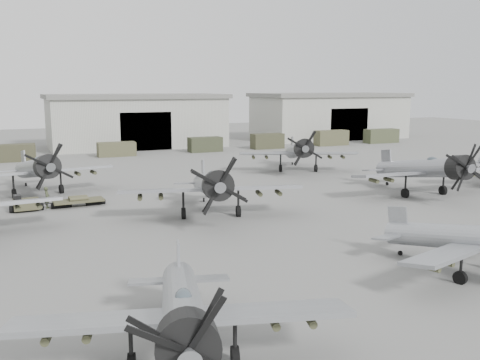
{
  "coord_description": "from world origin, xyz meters",
  "views": [
    {
      "loc": [
        -19.85,
        -27.45,
        9.88
      ],
      "look_at": [
        -3.01,
        11.32,
        2.5
      ],
      "focal_mm": 40.0,
      "sensor_mm": 36.0,
      "label": 1
    }
  ],
  "objects_px": {
    "aircraft_near_0": "(183,312)",
    "tug_trailer": "(47,203)",
    "aircraft_mid_1": "(211,185)",
    "aircraft_mid_2": "(427,169)",
    "aircraft_far_1": "(299,151)",
    "ground_crew": "(47,197)",
    "aircraft_far_0": "(37,169)"
  },
  "relations": [
    {
      "from": "aircraft_near_0",
      "to": "tug_trailer",
      "type": "height_order",
      "value": "aircraft_near_0"
    },
    {
      "from": "tug_trailer",
      "to": "aircraft_near_0",
      "type": "bearing_deg",
      "value": -87.83
    },
    {
      "from": "aircraft_near_0",
      "to": "aircraft_mid_1",
      "type": "height_order",
      "value": "aircraft_mid_1"
    },
    {
      "from": "aircraft_mid_2",
      "to": "aircraft_far_1",
      "type": "height_order",
      "value": "aircraft_mid_2"
    },
    {
      "from": "aircraft_mid_2",
      "to": "ground_crew",
      "type": "bearing_deg",
      "value": 168.78
    },
    {
      "from": "aircraft_far_0",
      "to": "aircraft_far_1",
      "type": "height_order",
      "value": "aircraft_far_1"
    },
    {
      "from": "aircraft_far_0",
      "to": "tug_trailer",
      "type": "bearing_deg",
      "value": -96.23
    },
    {
      "from": "aircraft_far_0",
      "to": "tug_trailer",
      "type": "xyz_separation_m",
      "value": [
        0.29,
        -6.13,
        -1.98
      ]
    },
    {
      "from": "aircraft_near_0",
      "to": "tug_trailer",
      "type": "xyz_separation_m",
      "value": [
        -2.64,
        28.63,
        -1.67
      ]
    },
    {
      "from": "aircraft_mid_1",
      "to": "ground_crew",
      "type": "height_order",
      "value": "aircraft_mid_1"
    },
    {
      "from": "aircraft_near_0",
      "to": "aircraft_mid_2",
      "type": "relative_size",
      "value": 0.87
    },
    {
      "from": "aircraft_mid_1",
      "to": "aircraft_mid_2",
      "type": "distance_m",
      "value": 20.83
    },
    {
      "from": "aircraft_far_0",
      "to": "aircraft_mid_2",
      "type": "bearing_deg",
      "value": -32.77
    },
    {
      "from": "ground_crew",
      "to": "tug_trailer",
      "type": "bearing_deg",
      "value": -179.25
    },
    {
      "from": "ground_crew",
      "to": "aircraft_mid_1",
      "type": "bearing_deg",
      "value": -116.21
    },
    {
      "from": "aircraft_near_0",
      "to": "aircraft_far_0",
      "type": "bearing_deg",
      "value": 110.13
    },
    {
      "from": "aircraft_mid_1",
      "to": "tug_trailer",
      "type": "distance_m",
      "value": 14.06
    },
    {
      "from": "aircraft_mid_2",
      "to": "aircraft_far_0",
      "type": "distance_m",
      "value": 35.48
    },
    {
      "from": "aircraft_near_0",
      "to": "ground_crew",
      "type": "bearing_deg",
      "value": 110.33
    },
    {
      "from": "tug_trailer",
      "to": "ground_crew",
      "type": "distance_m",
      "value": 0.59
    },
    {
      "from": "aircraft_far_0",
      "to": "ground_crew",
      "type": "distance_m",
      "value": 5.91
    },
    {
      "from": "aircraft_mid_1",
      "to": "aircraft_far_0",
      "type": "bearing_deg",
      "value": 143.32
    },
    {
      "from": "aircraft_near_0",
      "to": "aircraft_mid_2",
      "type": "distance_m",
      "value": 35.91
    },
    {
      "from": "aircraft_mid_2",
      "to": "ground_crew",
      "type": "distance_m",
      "value": 33.27
    },
    {
      "from": "aircraft_near_0",
      "to": "aircraft_far_1",
      "type": "distance_m",
      "value": 45.64
    },
    {
      "from": "aircraft_mid_1",
      "to": "aircraft_far_1",
      "type": "relative_size",
      "value": 1.03
    },
    {
      "from": "tug_trailer",
      "to": "ground_crew",
      "type": "relative_size",
      "value": 3.99
    },
    {
      "from": "tug_trailer",
      "to": "aircraft_mid_1",
      "type": "bearing_deg",
      "value": -38.54
    },
    {
      "from": "tug_trailer",
      "to": "aircraft_far_1",
      "type": "bearing_deg",
      "value": 14.2
    },
    {
      "from": "aircraft_mid_2",
      "to": "aircraft_far_1",
      "type": "xyz_separation_m",
      "value": [
        -3.57,
        17.1,
        -0.0
      ]
    },
    {
      "from": "aircraft_far_1",
      "to": "aircraft_mid_1",
      "type": "bearing_deg",
      "value": -113.42
    },
    {
      "from": "aircraft_mid_1",
      "to": "aircraft_far_0",
      "type": "distance_m",
      "value": 18.35
    }
  ]
}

